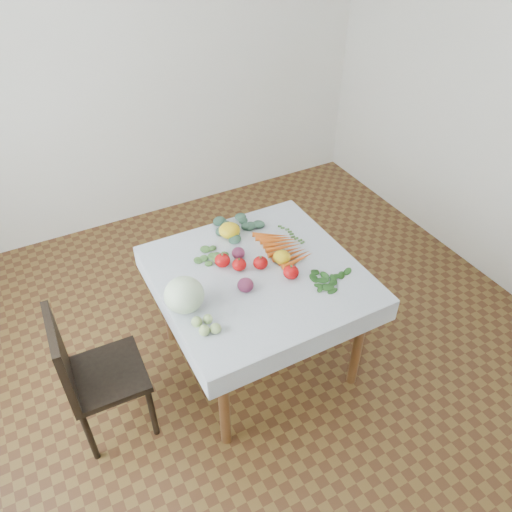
% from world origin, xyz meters
% --- Properties ---
extents(ground, '(4.00, 4.00, 0.00)m').
position_xyz_m(ground, '(0.00, 0.00, 0.00)').
color(ground, brown).
extents(back_wall, '(4.00, 0.04, 2.70)m').
position_xyz_m(back_wall, '(0.00, 2.00, 1.35)').
color(back_wall, white).
rests_on(back_wall, ground).
extents(table, '(1.00, 1.00, 0.75)m').
position_xyz_m(table, '(0.00, 0.00, 0.65)').
color(table, brown).
rests_on(table, ground).
extents(tablecloth, '(1.12, 1.12, 0.01)m').
position_xyz_m(tablecloth, '(0.00, 0.00, 0.75)').
color(tablecloth, white).
rests_on(tablecloth, table).
extents(chair, '(0.42, 0.42, 0.89)m').
position_xyz_m(chair, '(-1.03, -0.03, 0.51)').
color(chair, black).
rests_on(chair, ground).
extents(cabbage, '(0.27, 0.27, 0.19)m').
position_xyz_m(cabbage, '(-0.47, -0.07, 0.85)').
color(cabbage, '#DFF3CC').
rests_on(cabbage, tablecloth).
extents(tomato_a, '(0.10, 0.10, 0.08)m').
position_xyz_m(tomato_a, '(0.03, 0.03, 0.79)').
color(tomato_a, '#BA0C0D').
rests_on(tomato_a, tablecloth).
extents(tomato_b, '(0.11, 0.11, 0.07)m').
position_xyz_m(tomato_b, '(-0.08, 0.07, 0.79)').
color(tomato_b, '#BA0C0D').
rests_on(tomato_b, tablecloth).
extents(tomato_c, '(0.10, 0.10, 0.08)m').
position_xyz_m(tomato_c, '(-0.15, 0.15, 0.80)').
color(tomato_c, '#BA0C0D').
rests_on(tomato_c, tablecloth).
extents(tomato_d, '(0.10, 0.10, 0.08)m').
position_xyz_m(tomato_d, '(0.14, -0.13, 0.80)').
color(tomato_d, '#BA0C0D').
rests_on(tomato_d, tablecloth).
extents(heirloom_back, '(0.16, 0.16, 0.09)m').
position_xyz_m(heirloom_back, '(0.01, 0.38, 0.80)').
color(heirloom_back, yellow).
rests_on(heirloom_back, tablecloth).
extents(heirloom_front, '(0.12, 0.12, 0.07)m').
position_xyz_m(heirloom_front, '(0.17, 0.02, 0.79)').
color(heirloom_front, yellow).
rests_on(heirloom_front, tablecloth).
extents(onion_a, '(0.10, 0.10, 0.07)m').
position_xyz_m(onion_a, '(-0.04, 0.17, 0.79)').
color(onion_a, '#4F1636').
rests_on(onion_a, tablecloth).
extents(onion_b, '(0.11, 0.11, 0.08)m').
position_xyz_m(onion_b, '(-0.13, -0.10, 0.79)').
color(onion_b, '#4F1636').
rests_on(onion_b, tablecloth).
extents(tomatillo_cluster, '(0.12, 0.12, 0.05)m').
position_xyz_m(tomatillo_cluster, '(-0.42, -0.27, 0.78)').
color(tomatillo_cluster, '#A2C16F').
rests_on(tomatillo_cluster, tablecloth).
extents(carrot_bunch, '(0.23, 0.40, 0.03)m').
position_xyz_m(carrot_bunch, '(0.23, 0.11, 0.77)').
color(carrot_bunch, '#E85719').
rests_on(carrot_bunch, tablecloth).
extents(kale_bunch, '(0.32, 0.24, 0.04)m').
position_xyz_m(kale_bunch, '(0.11, 0.42, 0.78)').
color(kale_bunch, '#385C48').
rests_on(kale_bunch, tablecloth).
extents(basil_bunch, '(0.25, 0.22, 0.01)m').
position_xyz_m(basil_bunch, '(0.33, -0.25, 0.76)').
color(basil_bunch, '#1D5019').
rests_on(basil_bunch, tablecloth).
extents(dill_bunch, '(0.22, 0.17, 0.02)m').
position_xyz_m(dill_bunch, '(-0.21, 0.24, 0.77)').
color(dill_bunch, '#4B7736').
rests_on(dill_bunch, tablecloth).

